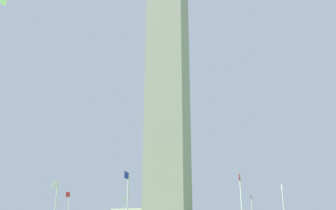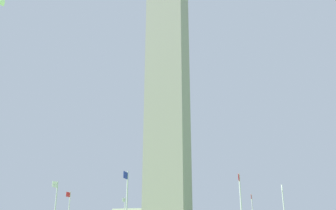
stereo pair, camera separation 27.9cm
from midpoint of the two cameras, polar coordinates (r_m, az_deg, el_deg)
obelisk_monument at (r=53.28m, az=-0.15°, el=5.07°), size 5.31×5.31×48.24m
flagpole_n at (r=34.97m, az=-6.63°, el=-15.75°), size 1.12×0.14×7.59m
flagpole_ne at (r=36.78m, az=11.24°, el=-15.70°), size 1.12×0.14×7.59m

